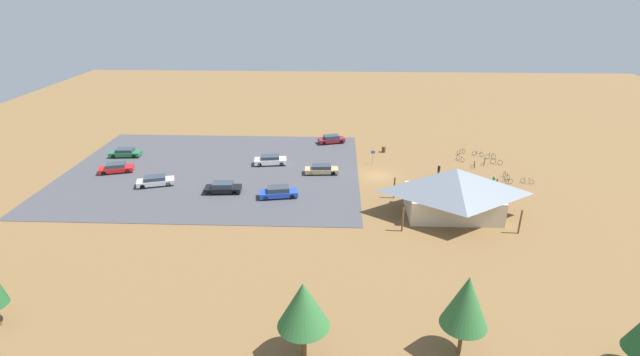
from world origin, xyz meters
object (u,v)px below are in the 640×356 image
at_px(pine_east, 303,305).
at_px(bicycle_black_edge_south, 507,182).
at_px(trash_bin, 384,149).
at_px(bicycle_green_edge_north, 490,156).
at_px(car_white_back_corner, 270,160).
at_px(bicycle_white_back_row, 460,159).
at_px(car_tan_front_row, 322,169).
at_px(bicycle_purple_near_porch, 484,162).
at_px(car_silver_aisle_side, 155,181).
at_px(car_green_second_row, 125,153).
at_px(car_black_inner_stall, 223,188).
at_px(car_blue_far_end, 278,192).
at_px(bicycle_red_yard_left, 506,176).
at_px(car_maroon_near_entry, 331,139).
at_px(bicycle_blue_front_row, 478,154).
at_px(visitor_at_bikes, 494,181).
at_px(bike_pavilion, 454,189).
at_px(bicycle_teal_mid_cluster, 461,152).
at_px(bicycle_orange_yard_center, 474,164).
at_px(car_red_mid_lot, 116,168).
at_px(bicycle_yellow_trailside, 497,162).
at_px(visitor_crossing_yard, 439,170).
at_px(lot_sign, 373,155).
at_px(pine_center, 466,301).

height_order(pine_east, bicycle_black_edge_south, pine_east).
xyz_separation_m(trash_bin, bicycle_green_edge_north, (-15.88, 2.35, -0.06)).
bearing_deg(trash_bin, car_white_back_corner, 19.73).
xyz_separation_m(bicycle_white_back_row, car_tan_front_row, (20.55, 5.90, 0.32)).
bearing_deg(bicycle_purple_near_porch, car_silver_aisle_side, 11.81).
xyz_separation_m(trash_bin, car_green_second_row, (39.69, 3.71, 0.25)).
height_order(car_silver_aisle_side, car_black_inner_stall, car_black_inner_stall).
bearing_deg(car_green_second_row, bicycle_white_back_row, -179.67).
bearing_deg(car_white_back_corner, car_blue_far_end, 102.84).
distance_m(bicycle_red_yard_left, car_tan_front_row, 25.28).
distance_m(car_green_second_row, car_maroon_near_entry, 32.33).
xyz_separation_m(bicycle_blue_front_row, visitor_at_bikes, (1.24, 11.83, 0.51)).
xyz_separation_m(bike_pavilion, bicycle_green_edge_north, (-9.90, -18.55, -2.84)).
relative_size(bicycle_teal_mid_cluster, car_maroon_near_entry, 0.33).
relative_size(trash_bin, bicycle_orange_yard_center, 0.51).
bearing_deg(bicycle_blue_front_row, car_red_mid_lot, 9.45).
distance_m(bicycle_yellow_trailside, car_black_inner_stall, 39.52).
distance_m(car_blue_far_end, visitor_crossing_yard, 22.51).
distance_m(lot_sign, bicycle_black_edge_south, 18.60).
xyz_separation_m(bicycle_red_yard_left, car_maroon_near_entry, (24.13, -13.84, 0.37)).
distance_m(lot_sign, bicycle_yellow_trailside, 18.25).
bearing_deg(car_black_inner_stall, bicycle_white_back_row, -158.89).
distance_m(car_green_second_row, car_black_inner_stall, 21.82).
relative_size(pine_center, bicycle_green_edge_north, 3.81).
bearing_deg(bicycle_yellow_trailside, visitor_at_bikes, 70.17).
relative_size(car_black_inner_stall, car_white_back_corner, 0.97).
bearing_deg(bicycle_purple_near_porch, bicycle_white_back_row, -22.30).
xyz_separation_m(pine_center, car_black_inner_stall, (23.44, -26.66, -3.85)).
distance_m(pine_east, bicycle_white_back_row, 45.24).
relative_size(bicycle_blue_front_row, bicycle_green_edge_north, 0.85).
distance_m(bicycle_white_back_row, bicycle_blue_front_row, 3.95).
relative_size(pine_center, car_red_mid_lot, 1.35).
bearing_deg(car_red_mid_lot, bicycle_red_yard_left, -179.90).
bearing_deg(bicycle_green_edge_north, bicycle_yellow_trailside, 95.67).
bearing_deg(bicycle_black_edge_south, pine_east, 51.89).
bearing_deg(car_red_mid_lot, car_blue_far_end, 162.99).
bearing_deg(bicycle_blue_front_row, visitor_crossing_yard, 47.78).
bearing_deg(car_blue_far_end, lot_sign, -136.34).
relative_size(bicycle_teal_mid_cluster, bicycle_blue_front_row, 1.02).
distance_m(bicycle_black_edge_south, car_tan_front_row, 24.84).
relative_size(bicycle_teal_mid_cluster, bicycle_black_edge_south, 0.92).
height_order(bicycle_purple_near_porch, bicycle_green_edge_north, bicycle_green_edge_north).
bearing_deg(bike_pavilion, bicycle_blue_front_row, -112.98).
relative_size(pine_center, bicycle_orange_yard_center, 3.76).
relative_size(pine_east, bicycle_teal_mid_cluster, 4.16).
xyz_separation_m(trash_bin, car_silver_aisle_side, (31.10, 14.23, 0.25)).
bearing_deg(pine_center, car_blue_far_end, -57.56).
bearing_deg(car_green_second_row, car_tan_front_row, 169.49).
bearing_deg(car_black_inner_stall, pine_east, 114.10).
bearing_deg(bike_pavilion, bicycle_teal_mid_cluster, -106.31).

